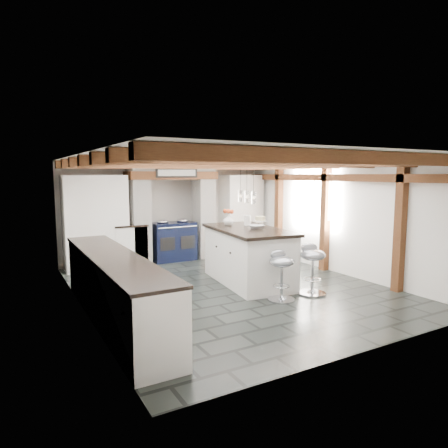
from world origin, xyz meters
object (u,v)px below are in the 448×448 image
range_cooker (173,241)px  bar_stool_far (281,270)px  kitchen_island (248,255)px  bar_stool_near (312,263)px

range_cooker → bar_stool_far: range_cooker is taller
range_cooker → kitchen_island: bearing=-79.4°
range_cooker → kitchen_island: 2.57m
range_cooker → bar_stool_far: (0.35, -3.70, 0.04)m
bar_stool_far → kitchen_island: bearing=92.0°
range_cooker → bar_stool_near: range_cooker is taller
range_cooker → bar_stool_far: 3.71m
kitchen_island → bar_stool_far: bearing=-89.2°
range_cooker → bar_stool_far: bearing=-84.6°
bar_stool_near → bar_stool_far: (-0.66, -0.01, -0.03)m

